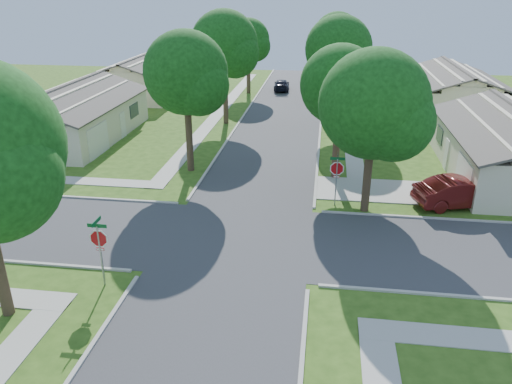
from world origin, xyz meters
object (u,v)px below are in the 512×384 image
Objects in this scene: tree_e_far at (337,39)px; house_nw_far at (144,80)px; stop_sign_ne at (337,171)px; house_ne_far at (453,94)px; car_curb_west at (282,85)px; tree_w_near at (187,77)px; car_driveway at (460,192)px; tree_e_mid at (339,52)px; car_curb_east at (319,95)px; tree_w_mid at (225,47)px; stop_sign_sw at (99,241)px; tree_w_far at (249,42)px; tree_e_near at (341,89)px; house_nw_near at (71,119)px; tree_ne_corner at (375,109)px.

tree_e_far is 21.31m from house_nw_far.
tree_e_far is (0.05, 29.31, 3.95)m from stop_sign_ne.
car_curb_west is (-17.19, 7.10, -0.91)m from house_ne_far.
car_driveway is at bearing -12.25° from tree_w_near.
tree_e_far is (-0.00, 13.00, -0.27)m from tree_e_mid.
house_ne_far is at bearing -9.12° from car_curb_east.
tree_w_mid reaches higher than tree_e_far.
tree_w_far reaches higher than stop_sign_sw.
tree_e_near reaches higher than car_curb_east.
house_nw_near is at bearing -152.10° from tree_w_mid.
tree_w_mid is 16.56m from house_nw_far.
car_driveway is 33.12m from car_curb_west.
tree_w_mid is at bearing 128.05° from tree_e_near.
house_nw_near is (-11.34, -19.01, -3.99)m from tree_w_far.
tree_w_near reaches higher than tree_ne_corner.
tree_e_near reaches higher than stop_sign_sw.
house_ne_far is at bearing 60.65° from tree_e_near.
house_ne_far is at bearing -5.36° from house_nw_far.
tree_e_far reaches higher than house_nw_near.
tree_e_far is 29.74m from car_driveway.
car_driveway is (27.49, -9.50, -0.69)m from house_nw_near.
car_driveway is at bearing -76.68° from tree_e_far.
tree_w_near is 26.05m from house_nw_far.
stop_sign_sw reaches higher than car_driveway.
stop_sign_sw is 14.64m from tree_ne_corner.
stop_sign_ne is at bearing -72.30° from tree_w_far.
tree_w_mid is (0.06, 25.71, 4.46)m from stop_sign_sw.
stop_sign_sw is 38.86m from tree_w_far.
tree_w_mid is at bearing 123.22° from tree_ne_corner.
house_ne_far is at bearing 21.17° from tree_w_mid.
tree_e_mid is 13.00m from tree_e_far.
tree_w_mid reaches higher than tree_w_near.
tree_w_far is 6.35m from car_curb_west.
tree_w_far is at bearing 166.36° from house_ne_far.
stop_sign_sw is at bearing -107.02° from car_curb_east.
car_curb_east is at bearing 38.19° from house_nw_near.
house_nw_near is at bearing -156.36° from house_ne_far.
tree_e_near reaches higher than house_ne_far.
car_curb_west is (14.79, 21.10, -0.91)m from house_nw_near.
house_nw_far is at bearing 132.06° from tree_e_near.
stop_sign_sw is 27.71m from tree_e_mid.
tree_e_mid is at bearing 16.15° from house_nw_near.
car_driveway is at bearing -27.45° from tree_e_near.
tree_ne_corner is (1.61, -4.80, -0.05)m from tree_e_near.
tree_w_far is at bearing 90.01° from tree_w_near.
tree_w_near is at bearing 79.31° from car_curb_west.
tree_ne_corner reaches higher than tree_e_near.
car_driveway reaches higher than car_curb_east.
car_curb_east is at bearing 93.38° from stop_sign_ne.
house_nw_far is 19.30m from car_curb_east.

